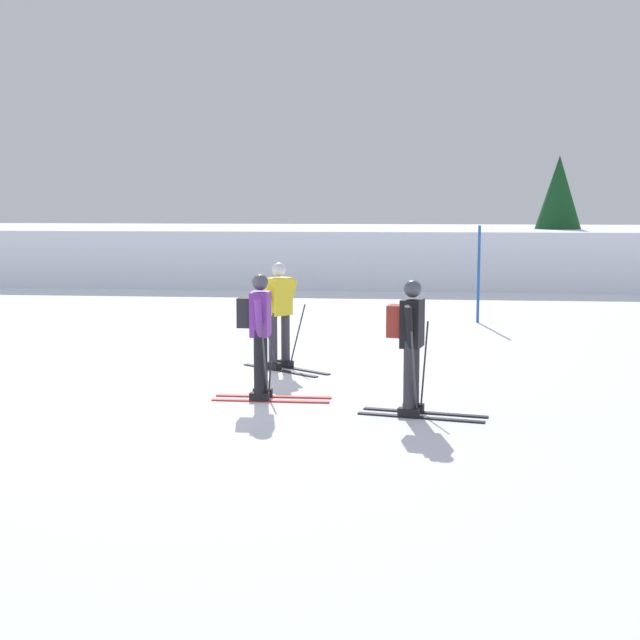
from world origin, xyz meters
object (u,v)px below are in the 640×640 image
(trail_marker_pole, at_px, (479,274))
(conifer_far_left, at_px, (558,208))
(skier_purple, at_px, (259,330))
(skier_yellow, at_px, (278,310))
(skier_black, at_px, (410,340))

(trail_marker_pole, distance_m, conifer_far_left, 10.85)
(skier_purple, bearing_deg, conifer_far_left, 70.16)
(skier_yellow, relative_size, conifer_far_left, 0.41)
(skier_purple, distance_m, trail_marker_pole, 9.04)
(conifer_far_left, bearing_deg, skier_yellow, -112.61)
(skier_yellow, distance_m, trail_marker_pole, 7.01)
(skier_yellow, bearing_deg, skier_purple, -87.99)
(skier_purple, distance_m, skier_black, 2.16)
(skier_purple, xyz_separation_m, conifer_far_left, (6.71, 18.61, 1.49))
(skier_yellow, distance_m, skier_purple, 2.30)
(skier_purple, bearing_deg, skier_black, -19.44)
(trail_marker_pole, xyz_separation_m, conifer_far_left, (3.22, 10.27, 1.37))
(skier_black, distance_m, trail_marker_pole, 9.17)
(skier_black, relative_size, trail_marker_pole, 0.80)
(skier_purple, relative_size, trail_marker_pole, 0.80)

